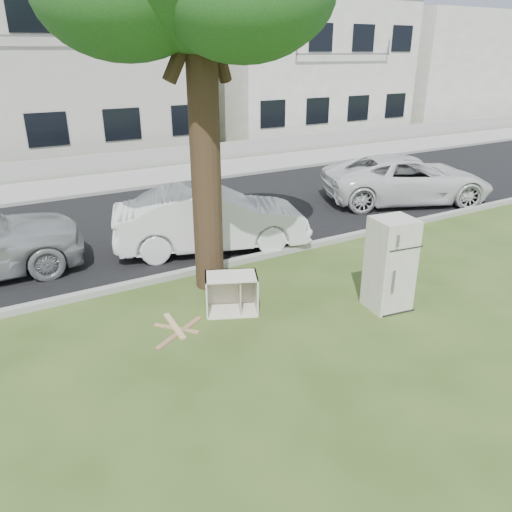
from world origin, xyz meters
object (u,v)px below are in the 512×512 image
fridge (390,264)px  car_right (407,179)px  cabinet (232,293)px  car_center (211,219)px

fridge → car_right: size_ratio=0.33×
fridge → car_right: (5.27, 4.74, -0.14)m
fridge → cabinet: bearing=161.7°
cabinet → car_center: 3.10m
fridge → car_center: size_ratio=0.38×
fridge → car_right: fridge is taller
fridge → cabinet: fridge is taller
car_center → car_right: car_center is taller
fridge → car_right: 7.09m
fridge → car_center: (-1.46, 4.14, -0.11)m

